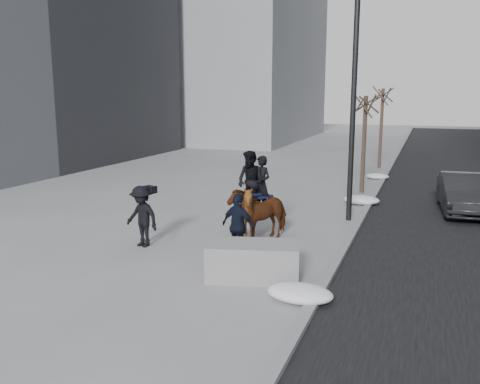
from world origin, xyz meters
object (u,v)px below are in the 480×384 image
(planter, at_px, (253,261))
(mounted_right, at_px, (249,205))
(car_near, at_px, (463,193))
(mounted_left, at_px, (260,209))

(planter, height_order, mounted_right, mounted_right)
(planter, relative_size, car_near, 0.50)
(mounted_left, height_order, mounted_right, mounted_right)
(planter, bearing_deg, mounted_left, 105.37)
(mounted_right, bearing_deg, mounted_left, 44.49)
(car_near, height_order, mounted_right, mounted_right)
(car_near, relative_size, mounted_right, 1.60)
(planter, relative_size, mounted_left, 0.86)
(mounted_left, bearing_deg, mounted_right, -135.51)
(mounted_left, bearing_deg, planter, -74.63)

